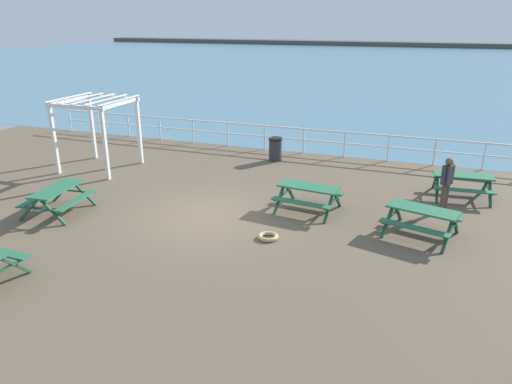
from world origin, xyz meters
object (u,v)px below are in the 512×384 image
picnic_table_near_right (463,180)px  lattice_pergola (96,117)px  picnic_table_far_left (57,194)px  visitor (447,181)px  litter_bin (275,149)px  picnic_table_seaward (309,192)px  picnic_table_mid_centre (422,215)px

picnic_table_near_right → lattice_pergola: bearing=-179.3°
picnic_table_far_left → visitor: (10.77, 4.16, 0.36)m
lattice_pergola → litter_bin: 7.04m
picnic_table_near_right → picnic_table_seaward: same height
picnic_table_near_right → visitor: visitor is taller
picnic_table_seaward → litter_bin: 5.40m
picnic_table_far_left → litter_bin: bearing=-36.8°
visitor → litter_bin: bearing=2.3°
litter_bin → visitor: bearing=-27.6°
picnic_table_seaward → lattice_pergola: lattice_pergola is taller
picnic_table_near_right → visitor: size_ratio=1.16×
picnic_table_seaward → visitor: size_ratio=1.18×
picnic_table_mid_centre → lattice_pergola: bearing=-175.1°
visitor → litter_bin: size_ratio=1.75×
picnic_table_mid_centre → lattice_pergola: lattice_pergola is taller
picnic_table_seaward → visitor: 4.09m
picnic_table_mid_centre → lattice_pergola: 12.14m
picnic_table_seaward → litter_bin: size_ratio=2.06×
picnic_table_near_right → picnic_table_seaward: bearing=-152.7°
picnic_table_mid_centre → picnic_table_seaward: same height
picnic_table_far_left → litter_bin: litter_bin is taller
picnic_table_near_right → lattice_pergola: lattice_pergola is taller
picnic_table_near_right → picnic_table_far_left: 12.60m
visitor → lattice_pergola: bearing=29.7°
picnic_table_near_right → litter_bin: (-6.97, 1.94, -0.10)m
litter_bin → picnic_table_far_left: bearing=-119.9°
picnic_table_near_right → picnic_table_far_left: (-11.30, -5.58, 0.00)m
picnic_table_far_left → visitor: bearing=-75.7°
picnic_table_far_left → lattice_pergola: size_ratio=0.73×
picnic_table_mid_centre → litter_bin: litter_bin is taller
picnic_table_near_right → visitor: 1.56m
picnic_table_far_left → picnic_table_seaward: size_ratio=1.00×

